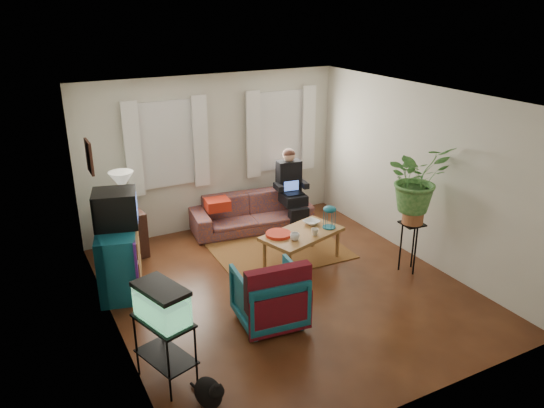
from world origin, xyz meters
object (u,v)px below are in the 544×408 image
dresser (119,260)px  armchair (269,293)px  sofa (251,207)px  plant_stand (410,247)px  coffee_table (302,248)px  side_table (127,234)px  aquarium_stand (166,350)px

dresser → armchair: 2.16m
sofa → armchair: size_ratio=2.58×
plant_stand → coffee_table: bearing=143.2°
armchair → coffee_table: bearing=-129.2°
dresser → plant_stand: dresser is taller
coffee_table → armchair: bearing=-151.6°
armchair → coffee_table: armchair is taller
dresser → plant_stand: (3.81, -1.40, -0.08)m
sofa → dresser: dresser is taller
dresser → coffee_table: (2.57, -0.47, -0.20)m
side_table → plant_stand: (3.47, -2.39, 0.02)m
sofa → plant_stand: 2.79m
side_table → plant_stand: 4.21m
sofa → dresser: size_ratio=2.02×
dresser → coffee_table: bearing=4.3°
coffee_table → plant_stand: size_ratio=1.60×
sofa → plant_stand: bearing=-53.4°
side_table → aquarium_stand: bearing=-96.5°
sofa → side_table: (-2.12, -0.05, -0.04)m
side_table → coffee_table: size_ratio=0.59×
armchair → sofa: bearing=-105.5°
coffee_table → plant_stand: (1.25, -0.93, 0.13)m
sofa → dresser: bearing=-149.7°
dresser → coffee_table: size_ratio=0.83×
coffee_table → plant_stand: bearing=-53.4°
sofa → plant_stand: (1.36, -2.44, -0.02)m
sofa → dresser: (-2.46, -1.03, 0.06)m
sofa → aquarium_stand: bearing=-120.9°
armchair → coffee_table: 1.64m
side_table → sofa: bearing=1.4°
side_table → armchair: size_ratio=0.91×
plant_stand → side_table: bearing=145.5°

